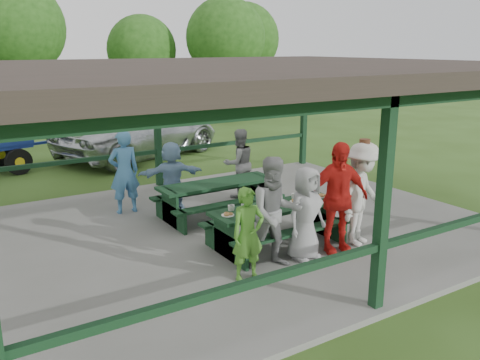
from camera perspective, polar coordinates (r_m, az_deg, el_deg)
ground at (r=10.35m, az=-0.58°, el=-5.81°), size 90.00×90.00×0.00m
concrete_slab at (r=10.33m, az=-0.59°, el=-5.55°), size 10.00×8.00×0.10m
pavilion_structure at (r=9.70m, az=-0.63°, el=11.99°), size 10.60×8.60×3.24m
picnic_table_near at (r=9.30m, az=4.08°, el=-4.53°), size 2.50×1.39×0.75m
picnic_table_far at (r=10.85m, az=-2.56°, el=-1.65°), size 2.56×1.39×0.75m
table_setting at (r=9.23m, az=3.91°, el=-2.64°), size 2.33×0.45×0.10m
contestant_green at (r=7.85m, az=0.90°, el=-6.12°), size 0.58×0.41×1.49m
contestant_grey_left at (r=8.25m, az=3.97°, el=-3.73°), size 1.06×0.93×1.86m
contestant_grey_mid at (r=8.65m, az=7.40°, el=-3.76°), size 0.87×0.64×1.62m
contestant_red at (r=8.97m, az=10.85°, el=-2.00°), size 1.25×0.78×1.98m
contestant_white_fedora at (r=9.44m, az=13.48°, el=-1.53°), size 1.40×1.08×1.96m
spectator_lblue at (r=11.25m, az=-7.67°, el=0.43°), size 1.51×0.77×1.55m
spectator_blue at (r=11.25m, az=-12.88°, el=0.88°), size 0.69×0.47×1.82m
spectator_grey at (r=12.15m, az=-0.11°, el=1.89°), size 0.83×0.66×1.66m
pickup_truck at (r=17.57m, az=-11.06°, el=5.29°), size 6.48×4.74×1.64m
tree_left at (r=24.98m, az=-23.83°, el=15.36°), size 4.16×4.16×6.50m
tree_mid at (r=25.40m, az=-10.98°, el=14.13°), size 3.27×3.27×5.11m
tree_right at (r=25.07m, az=-1.62°, el=15.65°), size 3.79×3.79×5.92m
tree_far_right at (r=27.57m, az=0.36°, el=15.52°), size 3.76×3.76×5.87m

